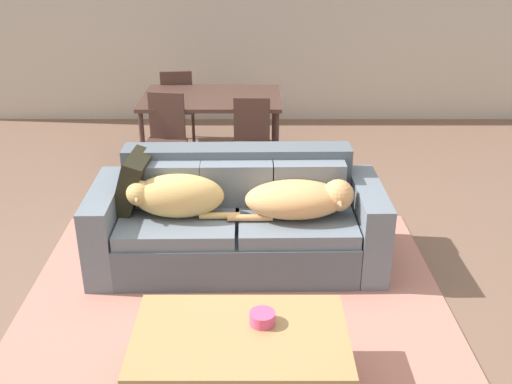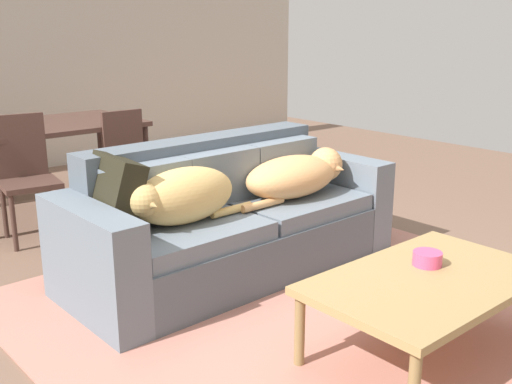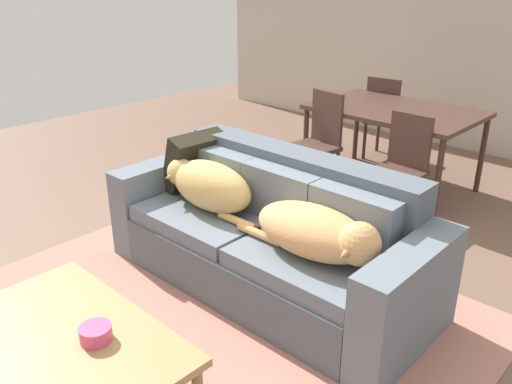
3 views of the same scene
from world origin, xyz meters
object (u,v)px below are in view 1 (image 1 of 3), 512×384
at_px(dining_chair_near_right, 250,140).
at_px(dining_chair_far_left, 176,104).
at_px(throw_pillow_by_left_arm, 131,183).
at_px(dog_on_right_cushion, 299,199).
at_px(coffee_table, 238,339).
at_px(dining_table, 209,102).
at_px(dog_on_left_cushion, 173,196).
at_px(couch, 236,221).
at_px(bowl_on_coffee_table, 261,318).
at_px(dining_chair_near_left, 163,137).

height_order(dining_chair_near_right, dining_chair_far_left, dining_chair_far_left).
xyz_separation_m(throw_pillow_by_left_arm, dining_chair_near_right, (0.90, 1.41, -0.16)).
height_order(dog_on_right_cushion, coffee_table, dog_on_right_cushion).
distance_m(coffee_table, dining_table, 3.56).
height_order(dog_on_left_cushion, throw_pillow_by_left_arm, throw_pillow_by_left_arm).
relative_size(throw_pillow_by_left_arm, dining_table, 0.30).
height_order(dog_on_left_cushion, dining_table, dog_on_left_cushion).
xyz_separation_m(dog_on_left_cushion, throw_pillow_by_left_arm, (-0.34, 0.18, 0.03)).
distance_m(dog_on_right_cushion, dining_chair_near_right, 1.64).
distance_m(dog_on_right_cushion, coffee_table, 1.41).
height_order(couch, dining_table, couch).
height_order(dog_on_left_cushion, bowl_on_coffee_table, dog_on_left_cushion).
height_order(throw_pillow_by_left_arm, coffee_table, throw_pillow_by_left_arm).
xyz_separation_m(dog_on_right_cushion, dining_table, (-0.81, 2.20, 0.11)).
xyz_separation_m(throw_pillow_by_left_arm, bowl_on_coffee_table, (0.98, -1.42, -0.20)).
bearing_deg(dining_chair_near_right, dining_chair_near_left, 179.65).
bearing_deg(bowl_on_coffee_table, coffee_table, -143.30).
height_order(coffee_table, dining_chair_far_left, dining_chair_far_left).
bearing_deg(couch, throw_pillow_by_left_arm, 176.07).
bearing_deg(dining_chair_far_left, coffee_table, 94.86).
relative_size(dog_on_left_cushion, coffee_table, 0.70).
relative_size(dining_chair_near_left, dining_chair_near_right, 1.06).
height_order(bowl_on_coffee_table, dining_chair_near_right, dining_chair_near_right).
bearing_deg(dining_chair_near_right, throw_pillow_by_left_arm, -121.58).
bearing_deg(dining_chair_near_right, dog_on_left_cushion, -108.31).
xyz_separation_m(couch, dog_on_left_cushion, (-0.45, -0.14, 0.28)).
bearing_deg(dog_on_left_cushion, dog_on_right_cushion, -1.37).
distance_m(bowl_on_coffee_table, dining_chair_near_right, 2.83).
bearing_deg(throw_pillow_by_left_arm, bowl_on_coffee_table, -55.58).
height_order(dog_on_right_cushion, dining_chair_near_left, dining_chair_near_left).
distance_m(dining_chair_near_right, dining_chair_far_left, 1.50).
height_order(dog_on_right_cushion, dining_chair_far_left, dining_chair_far_left).
xyz_separation_m(bowl_on_coffee_table, dining_chair_far_left, (-0.96, 4.05, 0.05)).
distance_m(dog_on_right_cushion, dining_chair_near_left, 2.03).
xyz_separation_m(couch, bowl_on_coffee_table, (0.18, -1.38, 0.11)).
height_order(couch, bowl_on_coffee_table, couch).
distance_m(dining_chair_near_left, dining_chair_far_left, 1.20).
distance_m(couch, dog_on_left_cushion, 0.55).
bearing_deg(coffee_table, dining_chair_near_right, 89.15).
xyz_separation_m(coffee_table, dining_chair_far_left, (-0.83, 4.14, 0.13)).
height_order(coffee_table, bowl_on_coffee_table, bowl_on_coffee_table).
bearing_deg(dining_table, dog_on_left_cushion, -93.18).
xyz_separation_m(coffee_table, dining_table, (-0.39, 3.53, 0.33)).
height_order(dining_table, dining_chair_near_right, dining_chair_near_right).
height_order(throw_pillow_by_left_arm, dining_chair_near_left, dining_chair_near_left).
bearing_deg(dog_on_right_cushion, bowl_on_coffee_table, -104.43).
relative_size(dog_on_left_cushion, dining_chair_far_left, 0.92).
bearing_deg(throw_pillow_by_left_arm, couch, -2.98).
distance_m(dog_on_right_cushion, dining_table, 2.34).
xyz_separation_m(dog_on_left_cushion, dining_chair_near_left, (-0.30, 1.60, -0.10)).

